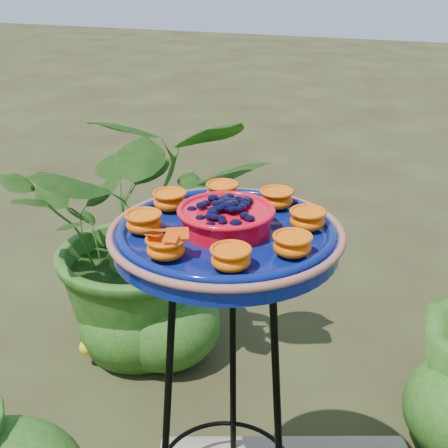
% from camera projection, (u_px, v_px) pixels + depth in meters
% --- Properties ---
extents(tripod_stand, '(0.37, 0.37, 0.86)m').
position_uv_depth(tripod_stand, '(226.00, 390.00, 1.35)').
color(tripod_stand, black).
rests_on(tripod_stand, ground).
extents(feeder_dish, '(0.52, 0.52, 0.10)m').
position_uv_depth(feeder_dish, '(226.00, 232.00, 1.20)').
color(feeder_dish, '#07155C').
rests_on(feeder_dish, tripod_stand).
extents(shrub_back_left, '(1.06, 0.99, 0.97)m').
position_uv_depth(shrub_back_left, '(146.00, 229.00, 2.23)').
color(shrub_back_left, '#1A4C14').
rests_on(shrub_back_left, ground).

